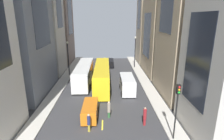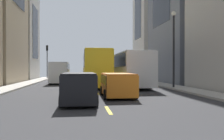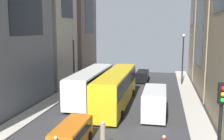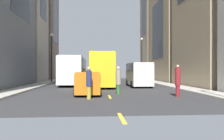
{
  "view_description": "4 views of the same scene",
  "coord_description": "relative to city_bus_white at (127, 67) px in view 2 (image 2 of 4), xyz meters",
  "views": [
    {
      "loc": [
        0.55,
        -32.07,
        11.6
      ],
      "look_at": [
        1.58,
        3.16,
        1.46
      ],
      "focal_mm": 29.45,
      "sensor_mm": 36.0,
      "label": 1
    },
    {
      "loc": [
        1.19,
        24.28,
        1.88
      ],
      "look_at": [
        -1.75,
        1.95,
        1.7
      ],
      "focal_mm": 37.38,
      "sensor_mm": 36.0,
      "label": 2
    },
    {
      "loc": [
        4.58,
        -28.24,
        8.05
      ],
      "look_at": [
        -1.89,
        3.55,
        2.93
      ],
      "focal_mm": 41.67,
      "sensor_mm": 36.0,
      "label": 3
    },
    {
      "loc": [
        -1.04,
        -29.79,
        1.84
      ],
      "look_at": [
        1.66,
        5.66,
        1.81
      ],
      "focal_mm": 37.36,
      "sensor_mm": 36.0,
      "label": 4
    }
  ],
  "objects": [
    {
      "name": "ground_plane",
      "position": [
        3.62,
        -0.12,
        -2.01
      ],
      "size": [
        41.23,
        41.23,
        0.0
      ],
      "primitive_type": "plane",
      "color": "#333335"
    },
    {
      "name": "streetcar_yellow",
      "position": [
        3.32,
        -1.86,
        0.12
      ],
      "size": [
        2.7,
        13.51,
        3.59
      ],
      "color": "yellow",
      "rests_on": "ground"
    },
    {
      "name": "sidewalk_west",
      "position": [
        -4.0,
        -0.12,
        -1.93
      ],
      "size": [
        1.99,
        44.0,
        0.15
      ],
      "primitive_type": "cube",
      "color": "#B2ADA3",
      "rests_on": "ground"
    },
    {
      "name": "lane_stripe_2",
      "position": [
        3.62,
        -7.12,
        -2.0
      ],
      "size": [
        0.16,
        2.0,
        0.01
      ],
      "primitive_type": "cube",
      "color": "yellow",
      "rests_on": "ground"
    },
    {
      "name": "lane_stripe_3",
      "position": [
        3.62,
        -0.12,
        -2.0
      ],
      "size": [
        0.16,
        2.0,
        0.01
      ],
      "primitive_type": "cube",
      "color": "yellow",
      "rests_on": "ground"
    },
    {
      "name": "pedestrian_crossing_near",
      "position": [
        8.31,
        -14.29,
        -0.86
      ],
      "size": [
        0.37,
        0.37,
        2.18
      ],
      "rotation": [
        0.0,
        0.0,
        3.89
      ],
      "color": "maroon",
      "rests_on": "ground"
    },
    {
      "name": "sidewalk_east",
      "position": [
        11.24,
        -0.12,
        -1.93
      ],
      "size": [
        1.99,
        44.0,
        0.15
      ],
      "primitive_type": "cube",
      "color": "#B2ADA3",
      "rests_on": "ground"
    },
    {
      "name": "lane_stripe_4",
      "position": [
        3.62,
        6.88,
        -2.0
      ],
      "size": [
        0.16,
        2.0,
        0.01
      ],
      "primitive_type": "cube",
      "color": "yellow",
      "rests_on": "ground"
    },
    {
      "name": "car_black_2",
      "position": [
        4.93,
        11.41,
        -1.05
      ],
      "size": [
        1.87,
        4.56,
        1.62
      ],
      "color": "black",
      "rests_on": "ground"
    },
    {
      "name": "lane_stripe_5",
      "position": [
        3.62,
        13.88,
        -2.0
      ],
      "size": [
        0.16,
        2.0,
        0.01
      ],
      "primitive_type": "cube",
      "color": "yellow",
      "rests_on": "ground"
    },
    {
      "name": "pedestrian_crossing_mid",
      "position": [
        4.37,
        -12.54,
        -0.91
      ],
      "size": [
        0.38,
        0.38,
        2.1
      ],
      "rotation": [
        0.0,
        0.0,
        0.14
      ],
      "color": "#336B38",
      "rests_on": "ground"
    },
    {
      "name": "lane_stripe_1",
      "position": [
        3.62,
        -14.12,
        -2.0
      ],
      "size": [
        0.16,
        2.0,
        0.01
      ],
      "primitive_type": "cube",
      "color": "yellow",
      "rests_on": "ground"
    },
    {
      "name": "streetlamp_far",
      "position": [
        -3.51,
        3.91,
        2.39
      ],
      "size": [
        0.44,
        0.44,
        6.92
      ],
      "color": "black",
      "rests_on": "ground"
    },
    {
      "name": "lane_stripe_0",
      "position": [
        3.62,
        -21.12,
        -2.0
      ],
      "size": [
        0.16,
        2.0,
        0.01
      ],
      "primitive_type": "cube",
      "color": "yellow",
      "rests_on": "ground"
    },
    {
      "name": "car_orange_0",
      "position": [
        2.12,
        -12.35,
        -1.03
      ],
      "size": [
        1.89,
        4.47,
        1.66
      ],
      "color": "orange",
      "rests_on": "ground"
    },
    {
      "name": "traffic_light_near_corner",
      "position": [
        10.65,
        -16.91,
        2.08
      ],
      "size": [
        0.32,
        0.44,
        5.64
      ],
      "color": "black",
      "rests_on": "ground"
    },
    {
      "name": "building_east_0",
      "position": [
        15.93,
        -16.05,
        5.77
      ],
      "size": [
        7.07,
        8.24,
        15.57
      ],
      "color": "#B7B2A8",
      "rests_on": "ground"
    },
    {
      "name": "city_bus_white",
      "position": [
        0.0,
        0.0,
        0.0
      ],
      "size": [
        2.81,
        12.38,
        3.35
      ],
      "color": "silver",
      "rests_on": "ground"
    },
    {
      "name": "car_orange_1",
      "position": [
        2.48,
        9.17,
        -1.1
      ],
      "size": [
        2.03,
        4.14,
        1.54
      ],
      "color": "orange",
      "rests_on": "ground"
    },
    {
      "name": "delivery_van_white",
      "position": [
        7.42,
        -4.77,
        -0.5
      ],
      "size": [
        2.25,
        5.46,
        2.58
      ],
      "color": "white",
      "rests_on": "ground"
    },
    {
      "name": "pedestrian_walking_far",
      "position": [
        2.24,
        -15.26,
        -0.92
      ],
      "size": [
        0.35,
        0.35,
        2.04
      ],
      "rotation": [
        0.0,
        0.0,
        5.37
      ],
      "color": "gold",
      "rests_on": "ground"
    }
  ]
}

